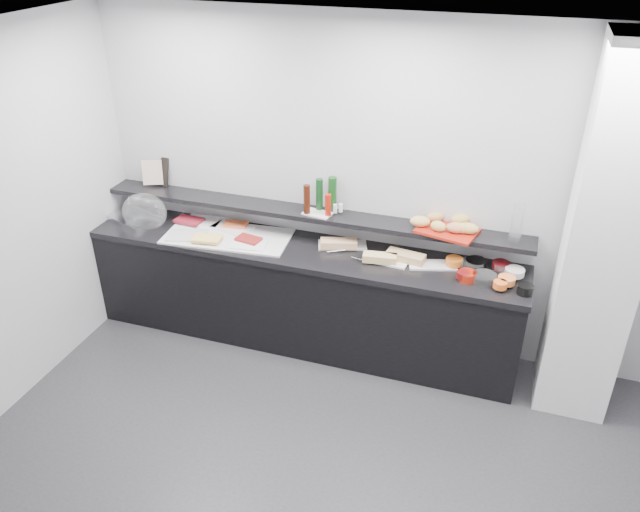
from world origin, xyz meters
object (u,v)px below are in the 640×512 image
(condiment_tray, at_px, (317,213))
(bread_tray, at_px, (447,231))
(cloche_base, at_px, (134,218))
(carafe, at_px, (517,224))
(sandwich_plate_mid, at_px, (387,261))
(framed_print, at_px, (159,171))

(condiment_tray, xyz_separation_m, bread_tray, (1.04, 0.02, 0.00))
(cloche_base, bearing_deg, carafe, 23.72)
(cloche_base, bearing_deg, condiment_tray, 25.88)
(cloche_base, xyz_separation_m, bread_tray, (2.70, 0.15, 0.24))
(cloche_base, relative_size, sandwich_plate_mid, 1.33)
(framed_print, xyz_separation_m, condiment_tray, (1.52, -0.14, -0.12))
(bread_tray, distance_m, carafe, 0.51)
(sandwich_plate_mid, height_order, condiment_tray, condiment_tray)
(sandwich_plate_mid, distance_m, bread_tray, 0.52)
(condiment_tray, relative_size, carafe, 0.75)
(framed_print, bearing_deg, carafe, 9.81)
(cloche_base, distance_m, bread_tray, 2.71)
(framed_print, height_order, condiment_tray, framed_print)
(sandwich_plate_mid, relative_size, bread_tray, 0.75)
(cloche_base, xyz_separation_m, condiment_tray, (1.66, 0.13, 0.24))
(sandwich_plate_mid, bearing_deg, bread_tray, 26.31)
(cloche_base, relative_size, condiment_tray, 1.94)
(bread_tray, relative_size, carafe, 1.46)
(cloche_base, xyz_separation_m, carafe, (3.19, 0.14, 0.38))
(carafe, bearing_deg, condiment_tray, -179.88)
(bread_tray, xyz_separation_m, carafe, (0.49, -0.01, 0.14))
(cloche_base, bearing_deg, sandwich_plate_mid, 20.87)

